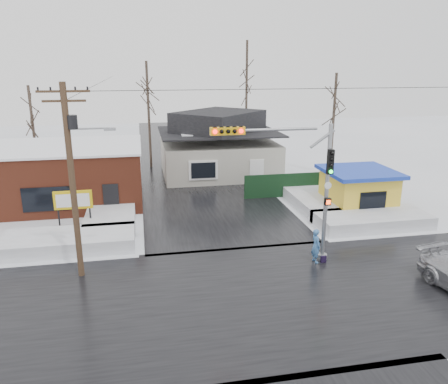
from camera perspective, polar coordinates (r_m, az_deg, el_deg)
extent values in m
plane|color=white|center=(19.62, 5.14, -13.36)|extent=(120.00, 120.00, 0.00)
cube|color=black|center=(19.61, 5.14, -13.33)|extent=(10.00, 120.00, 0.02)
cube|color=black|center=(19.61, 5.14, -13.33)|extent=(120.00, 10.00, 0.02)
cube|color=white|center=(25.45, -19.51, -6.07)|extent=(7.00, 3.00, 0.80)
cube|color=white|center=(28.70, 18.77, -3.46)|extent=(7.00, 3.00, 0.80)
cube|color=white|center=(29.90, -14.42, -2.30)|extent=(3.00, 8.00, 0.80)
cube|color=white|center=(32.10, 11.34, -0.81)|extent=(3.00, 8.00, 0.80)
cylinder|color=gray|center=(22.16, 13.22, -0.34)|extent=(0.20, 0.20, 7.00)
cylinder|color=gray|center=(23.33, 12.69, -8.25)|extent=(0.50, 0.50, 0.30)
cylinder|color=gray|center=(20.42, 6.03, 8.10)|extent=(4.60, 0.14, 0.14)
cube|color=gold|center=(19.93, 0.46, 7.98)|extent=(1.60, 0.28, 0.35)
sphere|color=#FF0C0C|center=(19.67, -1.17, 7.87)|extent=(0.20, 0.20, 0.20)
sphere|color=#FF0C0C|center=(19.90, 2.27, 7.96)|extent=(0.20, 0.20, 0.20)
cube|color=black|center=(21.57, 13.73, 3.84)|extent=(0.30, 0.22, 1.20)
sphere|color=#0CE533|center=(21.55, 13.80, 2.59)|extent=(0.18, 0.18, 0.18)
cube|color=black|center=(22.08, 13.38, -1.23)|extent=(0.30, 0.20, 0.35)
cylinder|color=#382619|center=(20.74, -19.17, 0.90)|extent=(0.28, 0.28, 9.00)
cube|color=#382619|center=(20.10, -20.27, 12.23)|extent=(2.20, 0.10, 0.10)
cube|color=#382619|center=(20.13, -20.16, 11.10)|extent=(1.80, 0.10, 0.10)
cylinder|color=black|center=(20.18, -19.20, 8.62)|extent=(0.44, 0.44, 0.60)
cylinder|color=gray|center=(20.14, -17.28, 7.92)|extent=(1.80, 0.08, 0.08)
cube|color=gray|center=(20.06, -14.69, 7.94)|extent=(0.50, 0.22, 0.12)
cube|color=brown|center=(33.79, -21.03, 2.08)|extent=(12.00, 8.00, 4.00)
cube|color=white|center=(33.39, -21.39, 5.49)|extent=(12.20, 8.20, 0.15)
cube|color=black|center=(30.13, -22.15, -0.88)|extent=(3.00, 0.08, 1.60)
cube|color=black|center=(29.67, -14.51, -1.04)|extent=(1.00, 0.08, 2.20)
cylinder|color=black|center=(27.75, -20.74, -3.24)|extent=(0.10, 0.10, 1.80)
cylinder|color=black|center=(27.48, -17.04, -3.07)|extent=(0.10, 0.10, 1.80)
cube|color=gold|center=(27.27, -19.11, -0.98)|extent=(2.20, 0.18, 1.10)
cube|color=white|center=(27.16, -19.14, -1.05)|extent=(1.90, 0.02, 0.80)
cube|color=#B7B4A6|center=(39.80, -0.71, 4.47)|extent=(10.00, 8.00, 3.00)
cube|color=black|center=(39.38, -0.72, 7.89)|extent=(10.40, 8.40, 0.12)
pyramid|color=black|center=(39.25, -0.73, 9.27)|extent=(9.00, 7.00, 1.80)
cube|color=brown|center=(40.89, 3.50, 9.59)|extent=(0.70, 0.70, 1.40)
cube|color=white|center=(35.61, -2.72, 2.86)|extent=(2.40, 0.12, 1.60)
cube|color=yellow|center=(31.16, 17.06, -0.02)|extent=(4.00, 4.00, 2.60)
cube|color=#1834BA|center=(30.80, 17.29, 2.57)|extent=(4.60, 4.60, 0.25)
cube|color=black|center=(29.47, 18.87, -1.11)|extent=(1.80, 0.06, 1.20)
cube|color=black|center=(33.58, 9.33, 0.94)|extent=(8.00, 0.12, 1.80)
cylinder|color=#332821|center=(42.60, -9.80, 9.79)|extent=(0.24, 0.24, 10.00)
cylinder|color=#332821|center=(45.80, 2.94, 11.71)|extent=(0.24, 0.24, 12.00)
cylinder|color=#332821|center=(40.40, 14.05, 8.48)|extent=(0.24, 0.24, 9.00)
cylinder|color=#332821|center=(41.74, -23.60, 7.15)|extent=(0.24, 0.24, 8.00)
imported|color=#4177B7|center=(22.67, 11.91, -6.91)|extent=(0.49, 0.69, 1.77)
cube|color=black|center=(22.96, 12.85, -8.60)|extent=(0.28, 0.13, 0.35)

